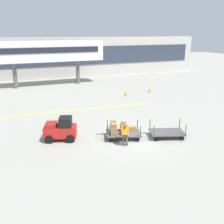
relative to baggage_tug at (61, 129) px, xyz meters
The scene contains 10 objects.
ground_plane 4.56m from the baggage_tug, 20.97° to the right, with size 120.00×120.00×0.00m, color #9E9B91.
apron_lead_line 6.53m from the baggage_tug, 73.54° to the left, with size 16.15×0.20×0.01m, color yellow.
terminal_building 24.83m from the baggage_tug, 80.21° to the left, with size 49.79×2.51×6.11m.
jet_bridge 18.76m from the baggage_tug, 88.93° to the left, with size 17.00×3.00×5.83m.
baggage_tug is the anchor object (origin of this frame).
baggage_cart_lead 4.03m from the baggage_tug, 18.09° to the right, with size 3.07×2.07×1.23m.
baggage_cart_middle 7.17m from the baggage_tug, 18.95° to the right, with size 3.07×2.07×1.10m.
baggage_handler 4.34m from the baggage_tug, 35.34° to the right, with size 0.53×0.55×1.56m.
safety_cone_near 13.17m from the baggage_tug, 45.47° to the left, with size 0.36×0.36×0.55m, color orange.
safety_cone_far 16.02m from the baggage_tug, 37.95° to the left, with size 0.36×0.36×0.55m, color orange.
Camera 1 is at (-6.97, -13.98, 6.89)m, focal length 40.23 mm.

